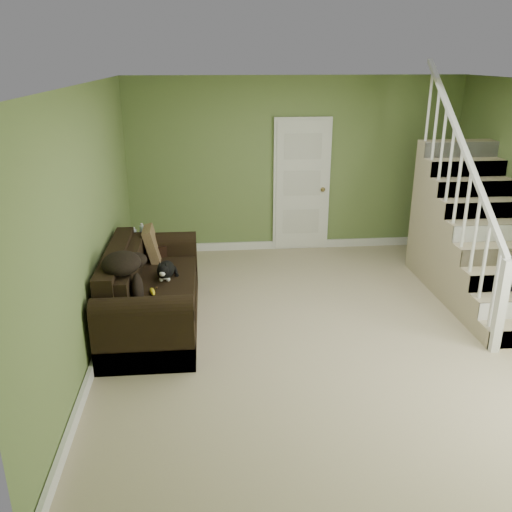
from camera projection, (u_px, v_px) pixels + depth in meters
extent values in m
cube|color=tan|center=(332.00, 329.00, 6.02)|extent=(5.00, 5.50, 0.01)
cube|color=white|center=(345.00, 84.00, 5.12)|extent=(5.00, 5.50, 0.01)
cube|color=olive|center=(295.00, 166.00, 8.14)|extent=(5.00, 0.04, 2.60)
cube|color=olive|center=(453.00, 353.00, 3.00)|extent=(5.00, 0.04, 2.60)
cube|color=olive|center=(90.00, 223.00, 5.35)|extent=(0.04, 5.50, 2.60)
cube|color=white|center=(293.00, 244.00, 8.54)|extent=(5.00, 0.04, 0.12)
cube|color=white|center=(105.00, 334.00, 5.78)|extent=(0.04, 5.50, 0.12)
cube|color=white|center=(301.00, 185.00, 8.21)|extent=(0.86, 0.05, 2.02)
cube|color=white|center=(302.00, 186.00, 8.20)|extent=(0.78, 0.04, 1.96)
sphere|color=olive|center=(323.00, 189.00, 8.20)|extent=(0.07, 0.07, 0.07)
cylinder|color=white|center=(495.00, 287.00, 5.49)|extent=(0.04, 0.04, 0.90)
cylinder|color=white|center=(485.00, 259.00, 5.68)|extent=(0.04, 0.04, 0.90)
cube|color=tan|center=(504.00, 295.00, 6.16)|extent=(1.00, 0.27, 0.60)
cylinder|color=white|center=(475.00, 233.00, 5.86)|extent=(0.04, 0.04, 0.90)
cube|color=tan|center=(493.00, 277.00, 6.37)|extent=(1.00, 0.27, 0.80)
cylinder|color=white|center=(466.00, 208.00, 6.04)|extent=(0.04, 0.04, 0.90)
cube|color=tan|center=(484.00, 261.00, 6.59)|extent=(1.00, 0.27, 1.00)
cylinder|color=white|center=(458.00, 185.00, 6.22)|extent=(0.04, 0.04, 0.90)
cube|color=tan|center=(474.00, 246.00, 6.81)|extent=(1.00, 0.27, 1.20)
cylinder|color=white|center=(450.00, 164.00, 6.41)|extent=(0.04, 0.04, 0.90)
cube|color=tan|center=(466.00, 232.00, 7.03)|extent=(1.00, 0.27, 1.40)
cylinder|color=white|center=(443.00, 143.00, 6.59)|extent=(0.04, 0.04, 0.90)
cube|color=tan|center=(458.00, 219.00, 7.25)|extent=(1.00, 0.27, 1.60)
cylinder|color=white|center=(436.00, 124.00, 6.77)|extent=(0.04, 0.04, 0.90)
cube|color=tan|center=(450.00, 207.00, 7.46)|extent=(1.00, 0.27, 1.80)
cylinder|color=white|center=(429.00, 106.00, 6.96)|extent=(0.04, 0.04, 0.90)
cube|color=white|center=(500.00, 307.00, 5.40)|extent=(0.09, 0.09, 1.00)
cube|color=white|center=(463.00, 146.00, 6.07)|extent=(0.06, 2.46, 1.84)
cube|color=black|center=(154.00, 312.00, 6.14)|extent=(0.96, 2.22, 0.25)
cube|color=black|center=(162.00, 292.00, 6.06)|extent=(0.73, 1.67, 0.22)
cube|color=black|center=(145.00, 339.00, 5.16)|extent=(0.96, 0.25, 0.62)
cube|color=black|center=(160.00, 265.00, 6.99)|extent=(0.96, 0.25, 0.62)
cylinder|color=black|center=(142.00, 310.00, 5.05)|extent=(0.96, 0.25, 0.25)
cylinder|color=black|center=(158.00, 242.00, 6.88)|extent=(0.96, 0.25, 0.25)
cube|color=black|center=(117.00, 278.00, 5.96)|extent=(0.20, 1.71, 0.63)
cube|color=black|center=(131.00, 270.00, 5.94)|extent=(0.14, 1.65, 0.35)
cube|color=black|center=(144.00, 265.00, 7.00)|extent=(0.64, 0.64, 0.61)
cylinder|color=silver|center=(134.00, 237.00, 6.79)|extent=(0.06, 0.06, 0.20)
cylinder|color=#2B45A7|center=(134.00, 237.00, 6.79)|extent=(0.07, 0.07, 0.05)
cylinder|color=white|center=(134.00, 229.00, 6.75)|extent=(0.03, 0.03, 0.03)
cylinder|color=silver|center=(147.00, 236.00, 6.84)|extent=(0.06, 0.06, 0.20)
cylinder|color=#2B45A7|center=(147.00, 236.00, 6.84)|extent=(0.07, 0.07, 0.05)
cylinder|color=white|center=(146.00, 227.00, 6.80)|extent=(0.03, 0.03, 0.03)
cylinder|color=silver|center=(142.00, 233.00, 6.95)|extent=(0.06, 0.06, 0.20)
cylinder|color=#2B45A7|center=(142.00, 233.00, 6.95)|extent=(0.07, 0.07, 0.05)
cylinder|color=white|center=(142.00, 225.00, 6.91)|extent=(0.03, 0.03, 0.03)
ellipsoid|color=black|center=(166.00, 270.00, 6.15)|extent=(0.23, 0.36, 0.19)
ellipsoid|color=white|center=(165.00, 275.00, 6.09)|extent=(0.12, 0.15, 0.10)
sphere|color=black|center=(164.00, 270.00, 5.96)|extent=(0.14, 0.14, 0.13)
ellipsoid|color=white|center=(164.00, 274.00, 5.92)|extent=(0.07, 0.06, 0.06)
cone|color=black|center=(161.00, 264.00, 5.95)|extent=(0.05, 0.06, 0.06)
cone|color=black|center=(167.00, 264.00, 5.95)|extent=(0.05, 0.06, 0.06)
cylinder|color=black|center=(175.00, 271.00, 6.31)|extent=(0.08, 0.27, 0.04)
ellipsoid|color=yellow|center=(152.00, 292.00, 5.74)|extent=(0.09, 0.19, 0.05)
cube|color=#472E1C|center=(152.00, 244.00, 6.69)|extent=(0.21, 0.43, 0.44)
ellipsoid|color=black|center=(121.00, 263.00, 5.40)|extent=(0.41, 0.52, 0.21)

